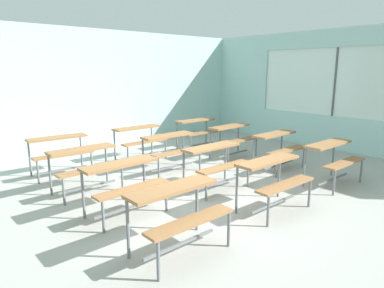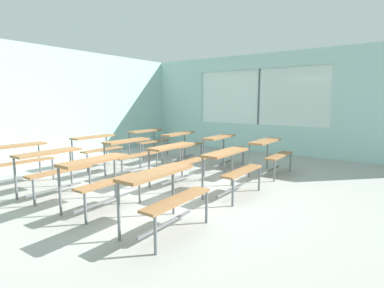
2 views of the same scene
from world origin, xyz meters
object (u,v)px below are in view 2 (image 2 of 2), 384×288
desk_bench_r2c2 (182,140)px  desk_bench_r3c1 (97,144)px  desk_bench_r1c1 (177,155)px  desk_bench_r1c2 (223,144)px  desk_bench_r0c0 (164,187)px  desk_bench_r2c0 (53,162)px  desk_bench_r3c0 (19,154)px  desk_bench_r0c2 (270,149)px  desk_bench_r2c1 (131,148)px  desk_bench_r0c1 (231,162)px  desk_bench_r3c2 (148,137)px  desk_bench_r1c0 (100,172)px

desk_bench_r2c2 → desk_bench_r3c1: (-1.73, 1.25, 0.00)m
desk_bench_r1c1 → desk_bench_r1c2: 1.80m
desk_bench_r1c2 → desk_bench_r1c1: bearing=178.3°
desk_bench_r3c1 → desk_bench_r0c0: bearing=-117.1°
desk_bench_r2c0 → desk_bench_r3c0: bearing=87.8°
desk_bench_r2c0 → desk_bench_r0c2: bearing=-36.0°
desk_bench_r1c1 → desk_bench_r2c0: bearing=143.6°
desk_bench_r0c2 → desk_bench_r1c1: same height
desk_bench_r3c0 → desk_bench_r0c0: bearing=-87.8°
desk_bench_r2c1 → desk_bench_r3c1: 1.21m
desk_bench_r0c1 → desk_bench_r3c0: 4.10m
desk_bench_r0c0 → desk_bench_r2c0: (-0.01, 2.48, 0.00)m
desk_bench_r2c0 → desk_bench_r2c1: (1.79, 0.03, 0.00)m
desk_bench_r0c0 → desk_bench_r0c2: size_ratio=1.01×
desk_bench_r3c0 → desk_bench_r0c2: bearing=-44.4°
desk_bench_r0c0 → desk_bench_r0c2: (3.50, 0.03, 0.00)m
desk_bench_r0c1 → desk_bench_r2c1: bearing=89.5°
desk_bench_r2c1 → desk_bench_r0c2: bearing=-53.8°
desk_bench_r0c2 → desk_bench_r2c1: (-1.72, 2.48, 0.00)m
desk_bench_r3c0 → desk_bench_r3c1: 1.78m
desk_bench_r1c1 → desk_bench_r2c1: same height
desk_bench_r0c1 → desk_bench_r3c2: same height
desk_bench_r1c0 → desk_bench_r2c1: 2.13m
desk_bench_r0c2 → desk_bench_r1c2: bearing=87.7°
desk_bench_r3c2 → desk_bench_r2c2: bearing=-90.2°
desk_bench_r3c1 → desk_bench_r3c2: bearing=-1.8°
desk_bench_r2c1 → desk_bench_r2c2: size_ratio=0.99×
desk_bench_r0c0 → desk_bench_r2c2: size_ratio=0.99×
desk_bench_r2c1 → desk_bench_r3c1: (0.02, 1.21, 0.00)m
desk_bench_r1c1 → desk_bench_r3c2: same height
desk_bench_r2c0 → desk_bench_r3c1: size_ratio=1.00×
desk_bench_r2c0 → desk_bench_r1c1: bearing=-37.1°
desk_bench_r1c2 → desk_bench_r3c2: (-0.00, 2.48, 0.00)m
desk_bench_r2c1 → desk_bench_r1c2: bearing=-34.7°
desk_bench_r1c0 → desk_bench_r2c1: size_ratio=1.01×
desk_bench_r3c2 → desk_bench_r1c1: bearing=-124.9°
desk_bench_r0c1 → desk_bench_r2c0: bearing=125.7°
desk_bench_r2c2 → desk_bench_r2c1: bearing=176.1°
desk_bench_r2c2 → desk_bench_r3c2: (0.02, 1.24, 0.00)m
desk_bench_r1c0 → desk_bench_r2c0: (-0.05, 1.21, 0.00)m
desk_bench_r3c1 → desk_bench_r1c1: bearing=-92.4°
desk_bench_r3c1 → desk_bench_r3c0: bearing=178.0°
desk_bench_r2c2 → desk_bench_r3c1: 2.14m
desk_bench_r2c0 → desk_bench_r3c2: size_ratio=1.00×
desk_bench_r2c1 → desk_bench_r0c1: bearing=-88.9°
desk_bench_r2c0 → desk_bench_r3c2: 3.76m
desk_bench_r3c1 → desk_bench_r3c2: 1.75m
desk_bench_r0c1 → desk_bench_r3c1: same height
desk_bench_r1c2 → desk_bench_r2c1: (-1.77, 1.29, 0.00)m
desk_bench_r0c1 → desk_bench_r0c2: 1.74m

